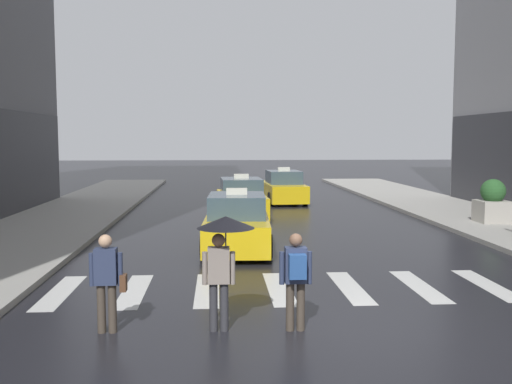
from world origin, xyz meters
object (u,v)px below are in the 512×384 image
planter_mid_block (493,203)px  taxi_second (241,200)px  taxi_lead (237,225)px  pedestrian_with_backpack (296,274)px  pedestrian_with_umbrella (223,242)px  taxi_third (283,188)px  pedestrian_with_handbag (107,277)px

planter_mid_block → taxi_second: bearing=162.1°
taxi_lead → taxi_second: 6.87m
planter_mid_block → pedestrian_with_backpack: bearing=-128.5°
taxi_second → pedestrian_with_umbrella: size_ratio=2.38×
taxi_lead → pedestrian_with_umbrella: 7.20m
pedestrian_with_umbrella → pedestrian_with_backpack: bearing=-4.8°
pedestrian_with_umbrella → pedestrian_with_backpack: (1.20, -0.10, -0.54)m
planter_mid_block → taxi_third: bearing=128.6°
pedestrian_with_backpack → pedestrian_with_umbrella: bearing=175.2°
pedestrian_with_umbrella → pedestrian_with_backpack: size_ratio=1.18×
taxi_lead → planter_mid_block: 10.35m
pedestrian_with_backpack → taxi_second: bearing=91.3°
pedestrian_with_backpack → pedestrian_with_handbag: 3.12m
taxi_second → planter_mid_block: 9.65m
pedestrian_with_handbag → planter_mid_block: bearing=42.5°
taxi_second → pedestrian_with_handbag: taxi_second is taller
pedestrian_with_backpack → planter_mid_block: planter_mid_block is taller
taxi_second → taxi_third: same height
pedestrian_with_umbrella → pedestrian_with_handbag: size_ratio=1.18×
taxi_lead → taxi_third: size_ratio=1.00×
pedestrian_with_umbrella → taxi_third: bearing=80.5°
taxi_third → pedestrian_with_umbrella: pedestrian_with_umbrella is taller
taxi_second → pedestrian_with_backpack: size_ratio=2.79×
taxi_second → pedestrian_with_handbag: (-2.79, -13.96, 0.21)m
taxi_second → taxi_third: bearing=66.7°
taxi_lead → pedestrian_with_backpack: bearing=-84.2°
taxi_third → pedestrian_with_backpack: taxi_third is taller
taxi_second → pedestrian_with_backpack: 14.11m
pedestrian_with_umbrella → planter_mid_block: size_ratio=1.21×
taxi_lead → pedestrian_with_umbrella: pedestrian_with_umbrella is taller
taxi_third → pedestrian_with_backpack: size_ratio=2.80×
planter_mid_block → pedestrian_with_handbag: bearing=-137.5°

